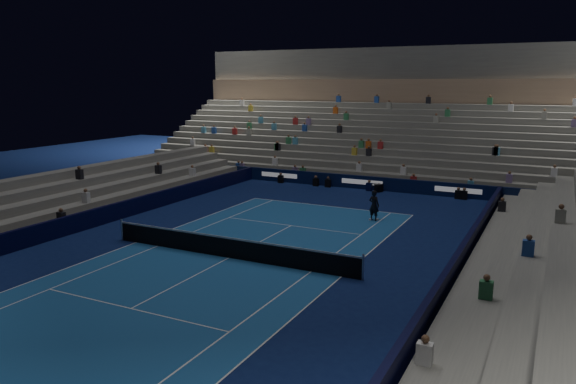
# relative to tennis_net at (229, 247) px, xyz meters

# --- Properties ---
(ground) EXTENTS (90.00, 90.00, 0.00)m
(ground) POSITION_rel_tennis_net_xyz_m (0.00, 0.00, -0.50)
(ground) COLOR #0C194B
(ground) RESTS_ON ground
(court_surface) EXTENTS (10.97, 23.77, 0.01)m
(court_surface) POSITION_rel_tennis_net_xyz_m (0.00, 0.00, -0.50)
(court_surface) COLOR #1B5295
(court_surface) RESTS_ON ground
(sponsor_barrier_far) EXTENTS (44.00, 0.25, 1.00)m
(sponsor_barrier_far) POSITION_rel_tennis_net_xyz_m (0.00, 18.50, -0.00)
(sponsor_barrier_far) COLOR black
(sponsor_barrier_far) RESTS_ON ground
(sponsor_barrier_east) EXTENTS (0.25, 37.00, 1.00)m
(sponsor_barrier_east) POSITION_rel_tennis_net_xyz_m (9.70, 0.00, -0.00)
(sponsor_barrier_east) COLOR black
(sponsor_barrier_east) RESTS_ON ground
(sponsor_barrier_west) EXTENTS (0.25, 37.00, 1.00)m
(sponsor_barrier_west) POSITION_rel_tennis_net_xyz_m (-9.70, 0.00, -0.00)
(sponsor_barrier_west) COLOR black
(sponsor_barrier_west) RESTS_ON ground
(grandstand_main) EXTENTS (44.00, 15.20, 11.20)m
(grandstand_main) POSITION_rel_tennis_net_xyz_m (0.00, 27.90, 2.87)
(grandstand_main) COLOR slate
(grandstand_main) RESTS_ON ground
(grandstand_east) EXTENTS (5.00, 37.00, 2.50)m
(grandstand_east) POSITION_rel_tennis_net_xyz_m (13.17, 0.00, 0.41)
(grandstand_east) COLOR gray
(grandstand_east) RESTS_ON ground
(grandstand_west) EXTENTS (5.00, 37.00, 2.50)m
(grandstand_west) POSITION_rel_tennis_net_xyz_m (-13.17, 0.00, 0.41)
(grandstand_west) COLOR slate
(grandstand_west) RESTS_ON ground
(tennis_net) EXTENTS (12.90, 0.10, 1.10)m
(tennis_net) POSITION_rel_tennis_net_xyz_m (0.00, 0.00, 0.00)
(tennis_net) COLOR #B2B2B7
(tennis_net) RESTS_ON ground
(tennis_player) EXTENTS (0.74, 0.57, 1.79)m
(tennis_player) POSITION_rel_tennis_net_xyz_m (3.75, 9.64, 0.39)
(tennis_player) COLOR black
(tennis_player) RESTS_ON ground
(broadcast_camera) EXTENTS (0.61, 0.96, 0.58)m
(broadcast_camera) POSITION_rel_tennis_net_xyz_m (1.44, 17.93, -0.20)
(broadcast_camera) COLOR black
(broadcast_camera) RESTS_ON ground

